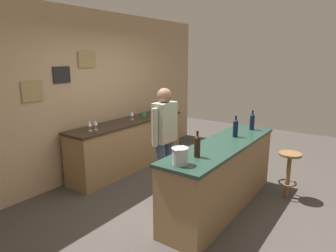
{
  "coord_description": "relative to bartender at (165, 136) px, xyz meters",
  "views": [
    {
      "loc": [
        -3.51,
        -1.98,
        2.04
      ],
      "look_at": [
        -0.06,
        0.45,
        1.05
      ],
      "focal_mm": 31.8,
      "sensor_mm": 36.0,
      "label": 1
    }
  ],
  "objects": [
    {
      "name": "bartender",
      "position": [
        0.0,
        0.0,
        0.0
      ],
      "size": [
        0.52,
        0.21,
        1.62
      ],
      "color": "#384766",
      "rests_on": "ground_plane"
    },
    {
      "name": "side_counter",
      "position": [
        0.62,
        1.25,
        -0.48
      ],
      "size": [
        2.56,
        0.56,
        0.9
      ],
      "color": "olive",
      "rests_on": "ground_plane"
    },
    {
      "name": "wine_bottle_a",
      "position": [
        -0.47,
        -0.79,
        0.12
      ],
      "size": [
        0.07,
        0.07,
        0.31
      ],
      "color": "black",
      "rests_on": "bar_counter"
    },
    {
      "name": "wine_bottle_c",
      "position": [
        1.16,
        -0.85,
        0.12
      ],
      "size": [
        0.07,
        0.07,
        0.31
      ],
      "color": "black",
      "rests_on": "bar_counter"
    },
    {
      "name": "ground_plane",
      "position": [
        0.22,
        -0.4,
        -0.94
      ],
      "size": [
        10.0,
        10.0,
        0.0
      ],
      "primitive_type": "plane",
      "color": "#423D38"
    },
    {
      "name": "wine_glass_a",
      "position": [
        -0.31,
        1.22,
        0.07
      ],
      "size": [
        0.07,
        0.07,
        0.16
      ],
      "color": "silver",
      "rests_on": "side_counter"
    },
    {
      "name": "wine_bottle_b",
      "position": [
        0.6,
        -0.8,
        0.12
      ],
      "size": [
        0.07,
        0.07,
        0.31
      ],
      "color": "black",
      "rests_on": "bar_counter"
    },
    {
      "name": "bar_stool",
      "position": [
        1.06,
        -1.47,
        -0.48
      ],
      "size": [
        0.32,
        0.32,
        0.68
      ],
      "color": "brown",
      "rests_on": "ground_plane"
    },
    {
      "name": "wine_glass_b",
      "position": [
        -0.21,
        1.2,
        0.07
      ],
      "size": [
        0.07,
        0.07,
        0.16
      ],
      "color": "silver",
      "rests_on": "side_counter"
    },
    {
      "name": "coffee_mug",
      "position": [
        1.04,
        1.25,
        0.01
      ],
      "size": [
        0.13,
        0.08,
        0.09
      ],
      "color": "#338C4C",
      "rests_on": "side_counter"
    },
    {
      "name": "wine_glass_c",
      "position": [
        0.7,
        1.25,
        0.07
      ],
      "size": [
        0.07,
        0.07,
        0.16
      ],
      "color": "silver",
      "rests_on": "side_counter"
    },
    {
      "name": "ice_bucket",
      "position": [
        -0.78,
        -0.77,
        0.08
      ],
      "size": [
        0.19,
        0.19,
        0.19
      ],
      "color": "#B7BABF",
      "rests_on": "bar_counter"
    },
    {
      "name": "bar_counter",
      "position": [
        0.22,
        -0.8,
        -0.47
      ],
      "size": [
        2.36,
        0.6,
        0.92
      ],
      "color": "olive",
      "rests_on": "ground_plane"
    },
    {
      "name": "back_wall",
      "position": [
        0.21,
        1.63,
        0.47
      ],
      "size": [
        6.0,
        0.09,
        2.8
      ],
      "color": "tan",
      "rests_on": "ground_plane"
    }
  ]
}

